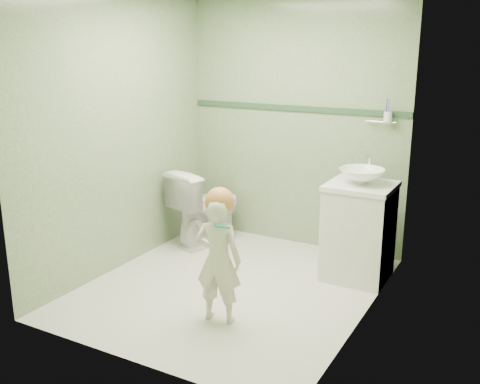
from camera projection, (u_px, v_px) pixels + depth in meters
The scene contains 12 objects.
ground at pixel (231, 287), 4.52m from camera, with size 2.50×2.50×0.00m, color beige.
room_shell at pixel (231, 144), 4.21m from camera, with size 2.50×2.54×2.40m.
trim_stripe at pixel (295, 108), 5.21m from camera, with size 2.20×0.02×0.05m, color #2B492F.
vanity at pixel (358, 233), 4.62m from camera, with size 0.52×0.50×0.80m, color beige.
counter at pixel (361, 186), 4.51m from camera, with size 0.54×0.52×0.04m, color white.
basin at pixel (362, 176), 4.49m from camera, with size 0.37×0.37×0.13m, color white.
faucet at pixel (369, 162), 4.62m from camera, with size 0.03×0.13×0.18m.
cup_holder at pixel (387, 117), 4.76m from camera, with size 0.26×0.07×0.21m.
toilet at pixel (206, 206), 5.44m from camera, with size 0.43×0.75×0.76m, color white.
toddler at pixel (218, 260), 3.87m from camera, with size 0.34×0.22×0.92m, color beige.
hair_cap at pixel (220, 202), 3.78m from camera, with size 0.21×0.21×0.21m, color #C0783A.
teal_toothbrush at pixel (222, 226), 3.65m from camera, with size 0.11×0.14×0.08m.
Camera 1 is at (2.07, -3.61, 1.95)m, focal length 40.97 mm.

